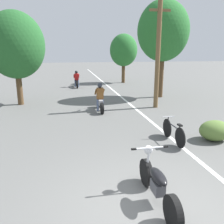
# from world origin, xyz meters

# --- Properties ---
(ground_plane) EXTENTS (120.00, 120.00, 0.00)m
(ground_plane) POSITION_xyz_m (0.00, 0.00, 0.00)
(ground_plane) COLOR #60605E
(lane_stripe_edge) EXTENTS (0.14, 48.00, 0.01)m
(lane_stripe_edge) POSITION_xyz_m (2.09, 12.11, 0.00)
(lane_stripe_edge) COLOR white
(lane_stripe_edge) RESTS_ON ground
(utility_pole) EXTENTS (1.10, 0.24, 5.54)m
(utility_pole) POSITION_xyz_m (3.25, 8.09, 2.86)
(utility_pole) COLOR brown
(utility_pole) RESTS_ON ground
(roadside_tree_right_near) EXTENTS (3.27, 2.94, 6.08)m
(roadside_tree_right_near) POSITION_xyz_m (4.64, 10.87, 4.17)
(roadside_tree_right_near) COLOR #513A23
(roadside_tree_right_near) RESTS_ON ground
(roadside_tree_right_far) EXTENTS (2.58, 2.33, 4.53)m
(roadside_tree_right_far) POSITION_xyz_m (3.93, 18.44, 3.02)
(roadside_tree_right_far) COLOR #513A23
(roadside_tree_right_far) RESTS_ON ground
(roadside_tree_left) EXTENTS (3.14, 2.83, 5.09)m
(roadside_tree_left) POSITION_xyz_m (-4.09, 10.22, 3.27)
(roadside_tree_left) COLOR #513A23
(roadside_tree_left) RESTS_ON ground
(roadside_bush) EXTENTS (1.10, 0.88, 0.70)m
(roadside_bush) POSITION_xyz_m (3.47, 3.05, 0.35)
(roadside_bush) COLOR #5B7A38
(roadside_bush) RESTS_ON ground
(motorcycle_foreground) EXTENTS (0.83, 2.04, 1.01)m
(motorcycle_foreground) POSITION_xyz_m (0.23, 0.16, 0.41)
(motorcycle_foreground) COLOR black
(motorcycle_foreground) RESTS_ON ground
(motorcycle_rider_lead) EXTENTS (0.50, 1.93, 1.43)m
(motorcycle_rider_lead) POSITION_xyz_m (0.18, 7.94, 0.55)
(motorcycle_rider_lead) COLOR black
(motorcycle_rider_lead) RESTS_ON ground
(motorcycle_rider_far) EXTENTS (0.50, 2.10, 1.37)m
(motorcycle_rider_far) POSITION_xyz_m (-0.61, 16.43, 0.53)
(motorcycle_rider_far) COLOR black
(motorcycle_rider_far) RESTS_ON ground
(bicycle_parked) EXTENTS (0.44, 1.67, 0.78)m
(bicycle_parked) POSITION_xyz_m (1.98, 3.16, 0.36)
(bicycle_parked) COLOR black
(bicycle_parked) RESTS_ON ground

